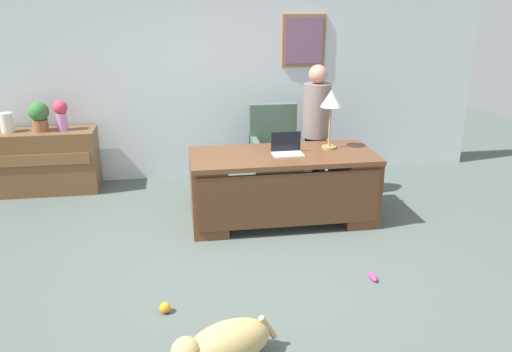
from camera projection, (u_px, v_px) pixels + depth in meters
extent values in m
plane|color=#4C5651|center=(253.00, 262.00, 4.82)|extent=(12.00, 12.00, 0.00)
cube|color=silver|center=(224.00, 76.00, 6.80)|extent=(7.00, 0.12, 2.70)
cube|color=olive|center=(304.00, 41.00, 6.73)|extent=(0.57, 0.03, 0.67)
cube|color=#74526D|center=(304.00, 41.00, 6.71)|extent=(0.49, 0.01, 0.59)
cube|color=brown|center=(283.00, 156.00, 5.49)|extent=(1.97, 0.86, 0.05)
cube|color=brown|center=(208.00, 194.00, 5.50)|extent=(0.36, 0.80, 0.72)
cube|color=brown|center=(353.00, 186.00, 5.74)|extent=(0.36, 0.80, 0.72)
cube|color=#4E2F1C|center=(290.00, 200.00, 5.24)|extent=(1.87, 0.04, 0.58)
cube|color=brown|center=(46.00, 161.00, 6.46)|extent=(1.25, 0.48, 0.79)
cube|color=brown|center=(41.00, 160.00, 6.20)|extent=(1.15, 0.02, 0.14)
cube|color=#475B4C|center=(276.00, 163.00, 6.47)|extent=(0.60, 0.58, 0.18)
cylinder|color=black|center=(276.00, 180.00, 6.54)|extent=(0.10, 0.10, 0.28)
cylinder|color=black|center=(276.00, 189.00, 6.58)|extent=(0.52, 0.52, 0.05)
cube|color=#475B4C|center=(273.00, 128.00, 6.56)|extent=(0.60, 0.12, 0.62)
cube|color=#475B4C|center=(255.00, 149.00, 6.36)|extent=(0.08, 0.50, 0.22)
cube|color=#475B4C|center=(296.00, 147.00, 6.44)|extent=(0.08, 0.50, 0.22)
cylinder|color=#262323|center=(314.00, 168.00, 6.25)|extent=(0.26, 0.26, 0.78)
cylinder|color=slate|center=(317.00, 111.00, 6.01)|extent=(0.32, 0.32, 0.63)
sphere|color=tan|center=(318.00, 74.00, 5.87)|extent=(0.21, 0.21, 0.21)
ellipsoid|color=tan|center=(229.00, 343.00, 3.47)|extent=(0.67, 0.49, 0.30)
sphere|color=tan|center=(186.00, 352.00, 3.32)|extent=(0.20, 0.20, 0.20)
cylinder|color=tan|center=(268.00, 327.00, 3.60)|extent=(0.15, 0.09, 0.21)
cube|color=#B2B5BA|center=(288.00, 154.00, 5.43)|extent=(0.32, 0.22, 0.01)
cube|color=black|center=(286.00, 141.00, 5.49)|extent=(0.32, 0.01, 0.21)
cylinder|color=#9E8447|center=(329.00, 147.00, 5.67)|extent=(0.16, 0.16, 0.02)
cylinder|color=#9E8447|center=(330.00, 127.00, 5.60)|extent=(0.02, 0.02, 0.44)
cone|color=silver|center=(331.00, 98.00, 5.50)|extent=(0.22, 0.22, 0.18)
cylinder|color=#C681C8|center=(62.00, 122.00, 6.33)|extent=(0.13, 0.13, 0.21)
sphere|color=#DF364F|center=(60.00, 107.00, 6.27)|extent=(0.17, 0.17, 0.17)
cylinder|color=silver|center=(7.00, 123.00, 6.23)|extent=(0.15, 0.15, 0.24)
cylinder|color=brown|center=(41.00, 125.00, 6.31)|extent=(0.18, 0.18, 0.14)
sphere|color=#347033|center=(39.00, 112.00, 6.25)|extent=(0.24, 0.24, 0.24)
sphere|color=orange|center=(165.00, 308.00, 4.05)|extent=(0.09, 0.09, 0.09)
ellipsoid|color=#D8338C|center=(373.00, 277.00, 4.53)|extent=(0.06, 0.15, 0.05)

